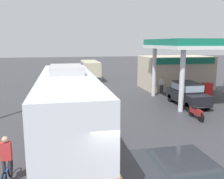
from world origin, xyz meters
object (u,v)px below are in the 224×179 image
coach_bus_main (68,109)px  motorcycle_parked_forecourt (196,112)px  cyclist_on_shoulder (7,162)px  pedestrian_near_pump (195,91)px  minibus_opposing_lane (90,69)px  car_trailing_behind_bus (57,75)px  car_at_pump (187,93)px  pedestrian_by_shop (162,84)px

coach_bus_main → motorcycle_parked_forecourt: size_ratio=6.13×
cyclist_on_shoulder → pedestrian_near_pump: size_ratio=1.10×
minibus_opposing_lane → cyclist_on_shoulder: size_ratio=3.37×
pedestrian_near_pump → car_trailing_behind_bus: (-11.18, 12.23, 0.08)m
cyclist_on_shoulder → pedestrian_near_pump: bearing=38.3°
car_at_pump → pedestrian_near_pump: bearing=40.1°
car_at_pump → motorcycle_parked_forecourt: size_ratio=2.33×
coach_bus_main → pedestrian_by_shop: (9.18, 10.72, -0.79)m
coach_bus_main → minibus_opposing_lane: coach_bus_main is taller
coach_bus_main → cyclist_on_shoulder: bearing=-124.3°
pedestrian_near_pump → pedestrian_by_shop: size_ratio=1.00×
minibus_opposing_lane → cyclist_on_shoulder: (-5.70, -24.05, -0.69)m
pedestrian_by_shop → cyclist_on_shoulder: bearing=-129.2°
motorcycle_parked_forecourt → pedestrian_by_shop: (1.08, 8.35, 0.49)m
motorcycle_parked_forecourt → car_at_pump: bearing=71.1°
minibus_opposing_lane → coach_bus_main: bearing=-99.5°
coach_bus_main → car_trailing_behind_bus: coach_bus_main is taller
car_at_pump → car_trailing_behind_bus: size_ratio=1.00×
pedestrian_by_shop → car_trailing_behind_bus: 12.91m
car_at_pump → minibus_opposing_lane: bearing=111.0°
motorcycle_parked_forecourt → car_trailing_behind_bus: (-8.82, 16.63, 0.57)m
cyclist_on_shoulder → pedestrian_by_shop: size_ratio=1.10×
cyclist_on_shoulder → car_trailing_behind_bus: size_ratio=0.43×
minibus_opposing_lane → pedestrian_near_pump: (6.97, -14.04, -0.54)m
minibus_opposing_lane → cyclist_on_shoulder: minibus_opposing_lane is taller
coach_bus_main → car_trailing_behind_bus: bearing=92.2°
car_at_pump → pedestrian_by_shop: (-0.09, 4.96, -0.08)m
minibus_opposing_lane → car_trailing_behind_bus: minibus_opposing_lane is taller
pedestrian_near_pump → car_trailing_behind_bus: car_trailing_behind_bus is taller
car_at_pump → motorcycle_parked_forecourt: (-1.16, -3.39, -0.57)m
coach_bus_main → minibus_opposing_lane: bearing=80.5°
motorcycle_parked_forecourt → car_trailing_behind_bus: size_ratio=0.43×
cyclist_on_shoulder → motorcycle_parked_forecourt: cyclist_on_shoulder is taller
minibus_opposing_lane → pedestrian_by_shop: 11.59m
minibus_opposing_lane → car_trailing_behind_bus: 4.61m
car_at_pump → cyclist_on_shoulder: 14.59m
pedestrian_near_pump → pedestrian_by_shop: same height
motorcycle_parked_forecourt → pedestrian_by_shop: bearing=82.7°
minibus_opposing_lane → car_trailing_behind_bus: size_ratio=1.46×
pedestrian_by_shop → coach_bus_main: bearing=-130.6°
coach_bus_main → pedestrian_by_shop: coach_bus_main is taller
motorcycle_parked_forecourt → pedestrian_by_shop: pedestrian_by_shop is taller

